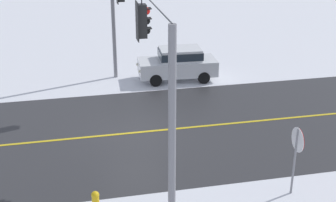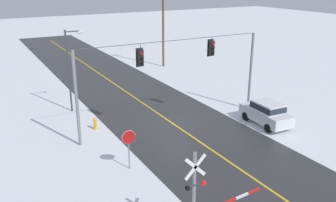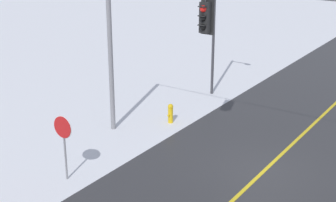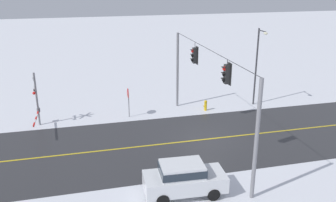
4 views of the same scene
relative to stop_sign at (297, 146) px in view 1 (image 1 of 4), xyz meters
name	(u,v)px [view 1 (image 1 of 4)]	position (x,y,z in m)	size (l,w,h in m)	color
ground_plane	(135,133)	(5.42, 4.37, -1.71)	(160.00, 160.00, 0.00)	white
signal_span	(132,37)	(5.53, 4.36, 2.33)	(14.20, 0.47, 6.22)	gray
stop_sign	(297,146)	(0.00, 0.00, 0.00)	(0.80, 0.09, 2.35)	gray
parked_car_white	(178,63)	(11.31, 1.14, -0.76)	(1.98, 4.27, 1.74)	white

